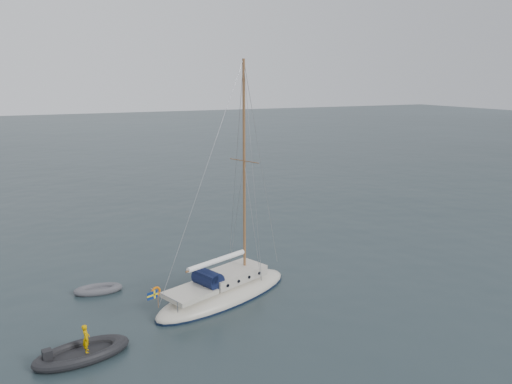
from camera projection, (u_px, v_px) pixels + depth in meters
name	position (u px, v px, depth m)	size (l,w,h in m)	color
ground	(267.00, 284.00, 28.01)	(300.00, 300.00, 0.00)	black
sailboat	(224.00, 280.00, 26.06)	(8.98, 2.69, 12.79)	beige
dinghy	(98.00, 289.00, 26.86)	(2.54, 1.15, 0.36)	#515156
rib	(82.00, 352.00, 20.56)	(3.96, 1.80, 1.43)	black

